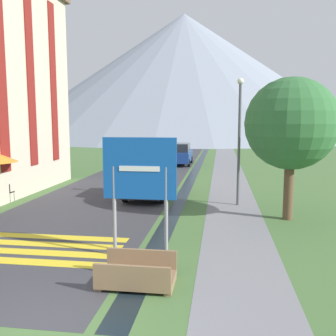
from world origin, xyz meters
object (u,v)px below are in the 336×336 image
parked_car_near (149,178)px  streetlamp (239,131)px  tree_by_path (291,124)px  footbridge (137,275)px  cafe_chair_far_left (7,191)px  parked_car_far (180,154)px  road_sign (140,179)px  person_seated_far (3,187)px

parked_car_near → streetlamp: (4.23, -1.18, 2.33)m
tree_by_path → streetlamp: bearing=128.5°
parked_car_near → footbridge: bearing=-80.7°
footbridge → cafe_chair_far_left: 10.94m
parked_car_near → tree_by_path: tree_by_path is taller
parked_car_far → parked_car_near: bearing=-90.4°
streetlamp → tree_by_path: 2.85m
road_sign → person_seated_far: size_ratio=2.56×
cafe_chair_far_left → road_sign: bearing=-55.9°
person_seated_far → tree_by_path: (12.40, -1.33, 2.88)m
footbridge → tree_by_path: bearing=55.4°
footbridge → parked_car_near: size_ratio=0.38×
footbridge → parked_car_far: (-1.51, 23.23, 0.68)m
road_sign → footbridge: size_ratio=1.93×
road_sign → parked_car_near: (-1.31, 8.04, -1.26)m
road_sign → streetlamp: 7.54m
footbridge → tree_by_path: 8.42m
person_seated_far → parked_car_near: bearing=17.8°
road_sign → parked_car_far: (-1.21, 21.53, -1.26)m
cafe_chair_far_left → streetlamp: streetlamp is taller
road_sign → streetlamp: size_ratio=0.59×
road_sign → footbridge: 2.60m
person_seated_far → road_sign: bearing=-37.8°
road_sign → parked_car_far: size_ratio=0.77×
road_sign → tree_by_path: bearing=44.9°
footbridge → tree_by_path: size_ratio=0.32×
cafe_chair_far_left → tree_by_path: size_ratio=0.16×
parked_car_far → cafe_chair_far_left: bearing=-112.0°
parked_car_near → streetlamp: size_ratio=0.82×
footbridge → road_sign: bearing=99.8°
person_seated_far → streetlamp: size_ratio=0.23×
cafe_chair_far_left → parked_car_far: bearing=50.6°
parked_car_near → parked_car_far: same height
parked_car_near → road_sign: bearing=-80.8°
footbridge → streetlamp: bearing=73.0°
person_seated_far → streetlamp: bearing=4.7°
footbridge → tree_by_path: tree_by_path is taller
parked_car_far → streetlamp: 15.41m
person_seated_far → tree_by_path: 12.80m
road_sign → person_seated_far: 9.88m
road_sign → parked_car_near: bearing=99.2°
parked_car_near → tree_by_path: 7.38m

